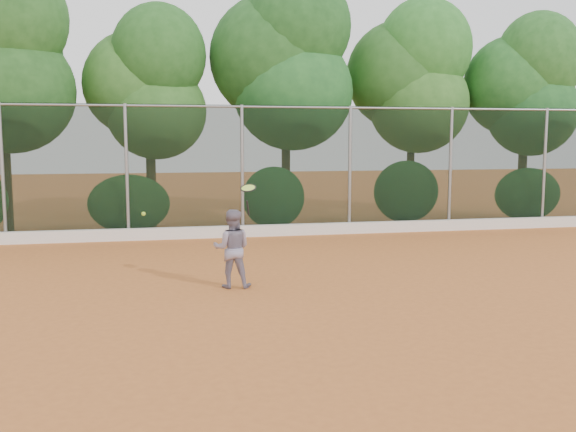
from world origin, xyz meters
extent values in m
plane|color=#BC652C|center=(0.00, 0.00, 0.00)|extent=(80.00, 80.00, 0.00)
cube|color=silver|center=(0.00, 6.82, 0.15)|extent=(24.00, 0.20, 0.30)
imported|color=gray|center=(-1.00, 1.04, 0.69)|extent=(0.76, 0.65, 1.39)
cube|color=black|center=(0.00, 7.00, 1.75)|extent=(24.00, 0.01, 3.50)
cylinder|color=gray|center=(0.00, 7.00, 3.45)|extent=(24.00, 0.06, 0.06)
cylinder|color=gray|center=(-6.00, 7.00, 1.75)|extent=(0.09, 0.09, 3.50)
cylinder|color=gray|center=(-3.00, 7.00, 1.75)|extent=(0.09, 0.09, 3.50)
cylinder|color=gray|center=(0.00, 7.00, 1.75)|extent=(0.09, 0.09, 3.50)
cylinder|color=gray|center=(3.00, 7.00, 1.75)|extent=(0.09, 0.09, 3.50)
cylinder|color=gray|center=(6.00, 7.00, 1.75)|extent=(0.09, 0.09, 3.50)
cylinder|color=gray|center=(9.00, 7.00, 1.75)|extent=(0.09, 0.09, 3.50)
cylinder|color=#422F19|center=(-6.30, 8.90, 1.45)|extent=(0.24, 0.24, 2.90)
ellipsoid|color=#316727|center=(-6.10, 8.80, 3.90)|extent=(3.50, 2.90, 3.40)
ellipsoid|color=#336D29|center=(-6.00, 8.70, 5.80)|extent=(3.10, 2.60, 3.20)
cylinder|color=#46331B|center=(-2.40, 9.30, 1.20)|extent=(0.28, 0.28, 2.40)
ellipsoid|color=#2B5B1F|center=(-2.20, 9.20, 3.40)|extent=(2.90, 2.40, 2.80)
ellipsoid|color=#2C5F20|center=(-2.70, 9.50, 4.20)|extent=(3.20, 2.70, 3.10)
ellipsoid|color=#1E4E1A|center=(-2.10, 9.00, 5.00)|extent=(2.70, 2.30, 2.90)
cylinder|color=#3E2718|center=(1.60, 9.00, 1.50)|extent=(0.26, 0.26, 3.00)
ellipsoid|color=#2D772E|center=(1.80, 8.90, 4.00)|extent=(3.60, 3.00, 3.50)
ellipsoid|color=#2E6827|center=(1.30, 9.20, 5.00)|extent=(3.90, 3.20, 3.80)
ellipsoid|color=#2B6A28|center=(1.90, 8.80, 5.90)|extent=(3.20, 2.70, 3.30)
cylinder|color=#3D2917|center=(5.70, 9.20, 1.35)|extent=(0.24, 0.24, 2.70)
ellipsoid|color=#2C5E20|center=(5.90, 9.10, 3.70)|extent=(3.20, 2.70, 3.10)
ellipsoid|color=#22511B|center=(5.40, 9.40, 4.60)|extent=(3.50, 2.90, 3.40)
ellipsoid|color=#246221|center=(6.00, 9.00, 5.40)|extent=(3.00, 2.50, 3.10)
cylinder|color=#3D2B17|center=(9.40, 8.80, 1.25)|extent=(0.28, 0.28, 2.50)
ellipsoid|color=#296D2A|center=(9.60, 8.70, 3.50)|extent=(3.00, 2.50, 2.90)
ellipsoid|color=#32772D|center=(9.10, 9.00, 4.30)|extent=(3.30, 2.80, 3.20)
ellipsoid|color=#34742C|center=(9.70, 8.60, 5.10)|extent=(2.80, 2.40, 3.00)
ellipsoid|color=#35702A|center=(-3.00, 7.80, 0.85)|extent=(2.20, 1.16, 1.60)
ellipsoid|color=#2C752E|center=(1.00, 7.80, 0.95)|extent=(1.80, 1.04, 1.76)
ellipsoid|color=#276024|center=(5.00, 7.80, 1.05)|extent=(2.00, 1.10, 1.84)
ellipsoid|color=#296627|center=(9.00, 7.80, 0.90)|extent=(2.16, 1.12, 1.64)
cylinder|color=black|center=(-0.73, 0.89, 1.42)|extent=(0.08, 0.14, 0.27)
torus|color=black|center=(-0.73, 0.83, 1.77)|extent=(0.36, 0.35, 0.14)
cylinder|color=#C5EB45|center=(-0.73, 0.83, 1.77)|extent=(0.30, 0.29, 0.10)
sphere|color=#A9CF2F|center=(-2.51, 1.34, 1.31)|extent=(0.07, 0.07, 0.07)
camera|label=1|loc=(-2.30, -10.04, 2.62)|focal=40.00mm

